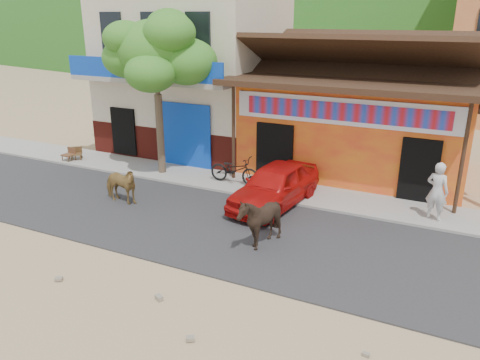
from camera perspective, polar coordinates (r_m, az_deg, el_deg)
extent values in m
plane|color=#9E825B|center=(11.70, -7.00, -10.87)|extent=(120.00, 120.00, 0.00)
cube|color=#28282B|center=(13.60, -1.33, -6.06)|extent=(60.00, 5.00, 0.04)
cube|color=gray|center=(16.53, 4.20, -1.20)|extent=(60.00, 2.00, 0.12)
cube|color=orange|center=(19.20, 14.42, 6.60)|extent=(8.00, 6.00, 3.60)
cube|color=beige|center=(21.64, -5.46, 13.08)|extent=(7.00, 6.00, 7.00)
imported|color=olive|center=(15.71, -14.44, -0.59)|extent=(1.50, 0.75, 1.24)
imported|color=black|center=(12.33, 2.43, -4.99)|extent=(1.76, 1.71, 1.47)
imported|color=#BB0F0D|center=(15.03, 4.28, -0.64)|extent=(2.11, 4.20, 1.37)
imported|color=black|center=(16.80, -0.68, 1.25)|extent=(1.94, 0.71, 1.01)
imported|color=silver|center=(14.87, 22.90, -1.26)|extent=(0.75, 0.61, 1.77)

